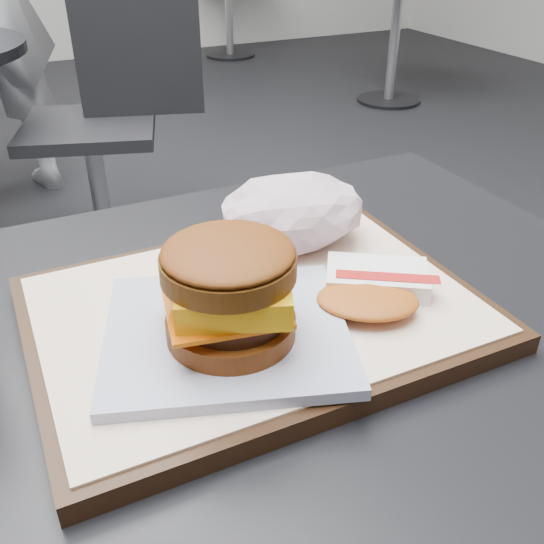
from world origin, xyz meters
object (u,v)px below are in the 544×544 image
at_px(breakfast_sandwich, 229,301).
at_px(crumpled_wrapper, 294,212).
at_px(customer_table, 251,477).
at_px(neighbor_chair, 108,110).
at_px(serving_tray, 256,312).
at_px(hash_brown, 373,287).

distance_m(breakfast_sandwich, crumpled_wrapper, 0.18).
height_order(customer_table, crumpled_wrapper, crumpled_wrapper).
distance_m(breakfast_sandwich, neighbor_chair, 1.70).
height_order(breakfast_sandwich, crumpled_wrapper, breakfast_sandwich).
height_order(serving_tray, hash_brown, hash_brown).
relative_size(serving_tray, breakfast_sandwich, 1.62).
height_order(breakfast_sandwich, hash_brown, breakfast_sandwich).
relative_size(serving_tray, hash_brown, 2.81).
bearing_deg(customer_table, crumpled_wrapper, 45.53).
distance_m(hash_brown, crumpled_wrapper, 0.13).
height_order(customer_table, hash_brown, hash_brown).
xyz_separation_m(serving_tray, breakfast_sandwich, (-0.04, -0.04, 0.05)).
height_order(serving_tray, crumpled_wrapper, crumpled_wrapper).
relative_size(breakfast_sandwich, hash_brown, 1.73).
relative_size(serving_tray, neighbor_chair, 0.43).
bearing_deg(crumpled_wrapper, breakfast_sandwich, -133.43).
bearing_deg(serving_tray, breakfast_sandwich, -134.25).
height_order(customer_table, neighbor_chair, neighbor_chair).
bearing_deg(hash_brown, neighbor_chair, 86.67).
xyz_separation_m(customer_table, serving_tray, (0.01, 0.01, 0.20)).
xyz_separation_m(customer_table, breakfast_sandwich, (-0.03, -0.03, 0.24)).
relative_size(serving_tray, crumpled_wrapper, 2.56).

